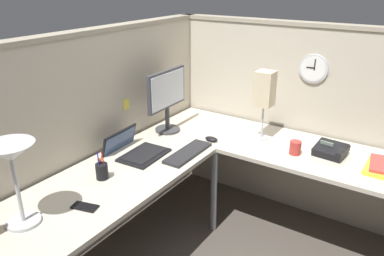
{
  "coord_description": "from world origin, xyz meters",
  "views": [
    {
      "loc": [
        -2.03,
        -1.08,
        1.91
      ],
      "look_at": [
        -0.01,
        0.25,
        0.92
      ],
      "focal_mm": 35.19,
      "sensor_mm": 36.0,
      "label": 1
    }
  ],
  "objects_px": {
    "book_stack": "(384,167)",
    "wall_clock": "(314,69)",
    "pen_cup": "(102,171)",
    "desk_lamp_paper": "(265,91)",
    "monitor": "(167,96)",
    "computer_mouse": "(211,139)",
    "keyboard": "(188,153)",
    "cell_phone": "(85,207)",
    "desk_lamp_dome": "(11,159)",
    "office_phone": "(331,151)",
    "laptop": "(133,150)",
    "coffee_mug": "(295,148)"
  },
  "relations": [
    {
      "from": "computer_mouse",
      "to": "cell_phone",
      "type": "relative_size",
      "value": 0.72
    },
    {
      "from": "book_stack",
      "to": "desk_lamp_dome",
      "type": "bearing_deg",
      "value": 138.19
    },
    {
      "from": "monitor",
      "to": "desk_lamp_paper",
      "type": "height_order",
      "value": "desk_lamp_paper"
    },
    {
      "from": "desk_lamp_dome",
      "to": "desk_lamp_paper",
      "type": "bearing_deg",
      "value": -19.13
    },
    {
      "from": "pen_cup",
      "to": "wall_clock",
      "type": "relative_size",
      "value": 0.82
    },
    {
      "from": "book_stack",
      "to": "computer_mouse",
      "type": "bearing_deg",
      "value": 100.56
    },
    {
      "from": "computer_mouse",
      "to": "book_stack",
      "type": "distance_m",
      "value": 1.19
    },
    {
      "from": "book_stack",
      "to": "cell_phone",
      "type": "bearing_deg",
      "value": 136.36
    },
    {
      "from": "computer_mouse",
      "to": "book_stack",
      "type": "height_order",
      "value": "book_stack"
    },
    {
      "from": "office_phone",
      "to": "desk_lamp_paper",
      "type": "height_order",
      "value": "desk_lamp_paper"
    },
    {
      "from": "keyboard",
      "to": "desk_lamp_paper",
      "type": "distance_m",
      "value": 0.73
    },
    {
      "from": "pen_cup",
      "to": "cell_phone",
      "type": "height_order",
      "value": "pen_cup"
    },
    {
      "from": "monitor",
      "to": "computer_mouse",
      "type": "distance_m",
      "value": 0.49
    },
    {
      "from": "computer_mouse",
      "to": "office_phone",
      "type": "bearing_deg",
      "value": -73.45
    },
    {
      "from": "laptop",
      "to": "desk_lamp_paper",
      "type": "relative_size",
      "value": 0.75
    },
    {
      "from": "monitor",
      "to": "book_stack",
      "type": "height_order",
      "value": "monitor"
    },
    {
      "from": "laptop",
      "to": "office_phone",
      "type": "height_order",
      "value": "laptop"
    },
    {
      "from": "computer_mouse",
      "to": "book_stack",
      "type": "xyz_separation_m",
      "value": [
        0.22,
        -1.17,
        0.0
      ]
    },
    {
      "from": "wall_clock",
      "to": "desk_lamp_paper",
      "type": "bearing_deg",
      "value": 141.89
    },
    {
      "from": "office_phone",
      "to": "book_stack",
      "type": "xyz_separation_m",
      "value": [
        -0.03,
        -0.34,
        -0.02
      ]
    },
    {
      "from": "wall_clock",
      "to": "laptop",
      "type": "bearing_deg",
      "value": 139.63
    },
    {
      "from": "computer_mouse",
      "to": "pen_cup",
      "type": "distance_m",
      "value": 0.91
    },
    {
      "from": "monitor",
      "to": "pen_cup",
      "type": "xyz_separation_m",
      "value": [
        -0.84,
        -0.12,
        -0.24
      ]
    },
    {
      "from": "computer_mouse",
      "to": "wall_clock",
      "type": "distance_m",
      "value": 0.94
    },
    {
      "from": "pen_cup",
      "to": "desk_lamp_dome",
      "type": "bearing_deg",
      "value": 179.61
    },
    {
      "from": "pen_cup",
      "to": "monitor",
      "type": "bearing_deg",
      "value": 8.22
    },
    {
      "from": "monitor",
      "to": "cell_phone",
      "type": "bearing_deg",
      "value": -166.27
    },
    {
      "from": "laptop",
      "to": "desk_lamp_paper",
      "type": "xyz_separation_m",
      "value": [
        0.74,
        -0.65,
        0.36
      ]
    },
    {
      "from": "pen_cup",
      "to": "desk_lamp_paper",
      "type": "height_order",
      "value": "desk_lamp_paper"
    },
    {
      "from": "monitor",
      "to": "wall_clock",
      "type": "distance_m",
      "value": 1.14
    },
    {
      "from": "monitor",
      "to": "computer_mouse",
      "type": "relative_size",
      "value": 4.81
    },
    {
      "from": "cell_phone",
      "to": "office_phone",
      "type": "height_order",
      "value": "office_phone"
    },
    {
      "from": "book_stack",
      "to": "wall_clock",
      "type": "bearing_deg",
      "value": 60.1
    },
    {
      "from": "book_stack",
      "to": "desk_lamp_paper",
      "type": "distance_m",
      "value": 0.95
    },
    {
      "from": "monitor",
      "to": "wall_clock",
      "type": "relative_size",
      "value": 2.27
    },
    {
      "from": "laptop",
      "to": "keyboard",
      "type": "distance_m",
      "value": 0.39
    },
    {
      "from": "pen_cup",
      "to": "keyboard",
      "type": "bearing_deg",
      "value": -24.02
    },
    {
      "from": "laptop",
      "to": "office_phone",
      "type": "relative_size",
      "value": 1.78
    },
    {
      "from": "monitor",
      "to": "office_phone",
      "type": "bearing_deg",
      "value": -77.89
    },
    {
      "from": "pen_cup",
      "to": "cell_phone",
      "type": "relative_size",
      "value": 1.25
    },
    {
      "from": "keyboard",
      "to": "wall_clock",
      "type": "relative_size",
      "value": 1.95
    },
    {
      "from": "laptop",
      "to": "keyboard",
      "type": "relative_size",
      "value": 0.93
    },
    {
      "from": "desk_lamp_dome",
      "to": "desk_lamp_paper",
      "type": "relative_size",
      "value": 0.84
    },
    {
      "from": "computer_mouse",
      "to": "coffee_mug",
      "type": "bearing_deg",
      "value": -77.59
    },
    {
      "from": "pen_cup",
      "to": "coffee_mug",
      "type": "height_order",
      "value": "pen_cup"
    },
    {
      "from": "book_stack",
      "to": "wall_clock",
      "type": "relative_size",
      "value": 1.35
    },
    {
      "from": "computer_mouse",
      "to": "office_phone",
      "type": "xyz_separation_m",
      "value": [
        0.25,
        -0.83,
        0.02
      ]
    },
    {
      "from": "pen_cup",
      "to": "wall_clock",
      "type": "bearing_deg",
      "value": -29.78
    },
    {
      "from": "monitor",
      "to": "desk_lamp_paper",
      "type": "xyz_separation_m",
      "value": [
        0.28,
        -0.7,
        0.09
      ]
    },
    {
      "from": "pen_cup",
      "to": "desk_lamp_paper",
      "type": "relative_size",
      "value": 0.34
    }
  ]
}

